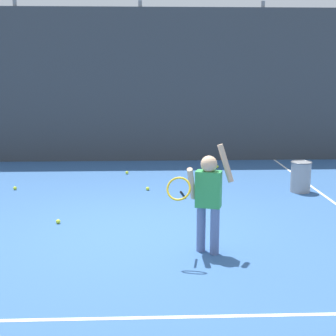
# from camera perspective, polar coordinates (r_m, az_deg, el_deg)

# --- Properties ---
(ground_plane) EXTENTS (20.00, 20.00, 0.00)m
(ground_plane) POSITION_cam_1_polar(r_m,az_deg,el_deg) (6.85, -3.69, -7.29)
(ground_plane) COLOR #335B93
(court_line_baseline) EXTENTS (9.00, 0.05, 0.00)m
(court_line_baseline) POSITION_cam_1_polar(r_m,az_deg,el_deg) (4.60, -4.44, -17.15)
(court_line_baseline) COLOR white
(court_line_baseline) RESTS_ON ground
(back_fence_windscreen) EXTENTS (11.86, 0.08, 3.63)m
(back_fence_windscreen) POSITION_cam_1_polar(r_m,az_deg,el_deg) (11.79, -3.19, 9.59)
(back_fence_windscreen) COLOR #383D42
(back_fence_windscreen) RESTS_ON ground
(fence_post_1) EXTENTS (0.09, 0.09, 3.78)m
(fence_post_1) POSITION_cam_1_polar(r_m,az_deg,el_deg) (12.24, -17.04, 9.53)
(fence_post_1) COLOR slate
(fence_post_1) RESTS_ON ground
(fence_post_2) EXTENTS (0.09, 0.09, 3.78)m
(fence_post_2) POSITION_cam_1_polar(r_m,az_deg,el_deg) (11.85, -3.19, 9.96)
(fence_post_2) COLOR slate
(fence_post_2) RESTS_ON ground
(fence_post_3) EXTENTS (0.09, 0.09, 3.78)m
(fence_post_3) POSITION_cam_1_polar(r_m,az_deg,el_deg) (12.15, 10.77, 9.82)
(fence_post_3) COLOR slate
(fence_post_3) RESTS_ON ground
(tennis_player) EXTENTS (0.84, 0.57, 1.35)m
(tennis_player) POSITION_cam_1_polar(r_m,az_deg,el_deg) (5.83, 4.63, -3.22)
(tennis_player) COLOR slate
(tennis_player) RESTS_ON ground
(ball_hopper) EXTENTS (0.38, 0.38, 0.56)m
(ball_hopper) POSITION_cam_1_polar(r_m,az_deg,el_deg) (9.18, 15.32, -0.95)
(ball_hopper) COLOR gray
(ball_hopper) RESTS_ON ground
(tennis_ball_0) EXTENTS (0.07, 0.07, 0.07)m
(tennis_ball_0) POSITION_cam_1_polar(r_m,az_deg,el_deg) (9.02, -2.40, -2.44)
(tennis_ball_0) COLOR #CCE033
(tennis_ball_0) RESTS_ON ground
(tennis_ball_1) EXTENTS (0.07, 0.07, 0.07)m
(tennis_ball_1) POSITION_cam_1_polar(r_m,az_deg,el_deg) (9.20, 4.54, -2.18)
(tennis_ball_1) COLOR #CCE033
(tennis_ball_1) RESTS_ON ground
(tennis_ball_3) EXTENTS (0.07, 0.07, 0.07)m
(tennis_ball_3) POSITION_cam_1_polar(r_m,az_deg,el_deg) (7.28, -12.77, -6.14)
(tennis_ball_3) COLOR #CCE033
(tennis_ball_3) RESTS_ON ground
(tennis_ball_4) EXTENTS (0.07, 0.07, 0.07)m
(tennis_ball_4) POSITION_cam_1_polar(r_m,az_deg,el_deg) (9.49, -17.52, -2.27)
(tennis_ball_4) COLOR #CCE033
(tennis_ball_4) RESTS_ON ground
(tennis_ball_5) EXTENTS (0.07, 0.07, 0.07)m
(tennis_ball_5) POSITION_cam_1_polar(r_m,az_deg,el_deg) (11.09, 5.80, 0.15)
(tennis_ball_5) COLOR #CCE033
(tennis_ball_5) RESTS_ON ground
(tennis_ball_6) EXTENTS (0.07, 0.07, 0.07)m
(tennis_ball_6) POSITION_cam_1_polar(r_m,az_deg,el_deg) (10.44, -4.84, -0.54)
(tennis_ball_6) COLOR #CCE033
(tennis_ball_6) RESTS_ON ground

